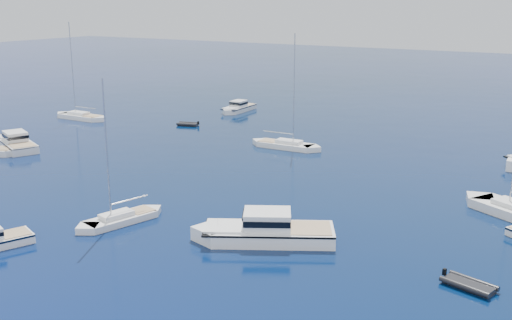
{
  "coord_description": "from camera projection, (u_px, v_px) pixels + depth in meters",
  "views": [
    {
      "loc": [
        31.64,
        -23.97,
        18.12
      ],
      "look_at": [
        0.61,
        27.61,
        2.2
      ],
      "focal_mm": 42.97,
      "sensor_mm": 36.0,
      "label": 1
    }
  ],
  "objects": [
    {
      "name": "sailboat_fore",
      "position": [
        121.0,
        222.0,
        51.12
      ],
      "size": [
        4.37,
        8.88,
        12.63
      ],
      "primitive_type": null,
      "rotation": [
        0.0,
        0.0,
        2.88
      ],
      "color": "silver",
      "rests_on": "ground"
    },
    {
      "name": "tender_grey_near",
      "position": [
        469.0,
        288.0,
        39.58
      ],
      "size": [
        3.96,
        2.86,
        0.95
      ],
      "primitive_type": null,
      "rotation": [
        0.0,
        0.0,
        4.44
      ],
      "color": "black",
      "rests_on": "ground"
    },
    {
      "name": "motor_cruiser_horizon",
      "position": [
        238.0,
        111.0,
        101.35
      ],
      "size": [
        2.98,
        8.85,
        2.3
      ],
      "primitive_type": null,
      "rotation": [
        0.0,
        0.0,
        3.18
      ],
      "color": "white",
      "rests_on": "ground"
    },
    {
      "name": "tender_grey_far",
      "position": [
        188.0,
        126.0,
        90.03
      ],
      "size": [
        3.62,
        2.66,
        0.95
      ],
      "primitive_type": null,
      "rotation": [
        0.0,
        0.0,
        1.86
      ],
      "color": "black",
      "rests_on": "ground"
    },
    {
      "name": "ground",
      "position": [
        32.0,
        283.0,
        40.26
      ],
      "size": [
        400.0,
        400.0,
        0.0
      ],
      "primitive_type": "plane",
      "color": "#081753",
      "rests_on": "ground"
    },
    {
      "name": "motor_cruiser_centre",
      "position": [
        264.0,
        241.0,
        47.22
      ],
      "size": [
        12.16,
        8.91,
        3.12
      ],
      "primitive_type": null,
      "rotation": [
        0.0,
        0.0,
        2.07
      ],
      "color": "white",
      "rests_on": "ground"
    },
    {
      "name": "sailboat_centre",
      "position": [
        286.0,
        148.0,
        76.63
      ],
      "size": [
        10.07,
        2.97,
        14.66
      ],
      "primitive_type": null,
      "rotation": [
        0.0,
        0.0,
        4.75
      ],
      "color": "white",
      "rests_on": "ground"
    },
    {
      "name": "sailboat_far_l",
      "position": [
        81.0,
        119.0,
        95.06
      ],
      "size": [
        10.42,
        2.82,
        15.28
      ],
      "primitive_type": null,
      "rotation": [
        0.0,
        0.0,
        1.58
      ],
      "color": "white",
      "rests_on": "ground"
    },
    {
      "name": "motor_cruiser_far_l",
      "position": [
        16.0,
        148.0,
        76.56
      ],
      "size": [
        10.88,
        7.18,
        2.75
      ],
      "primitive_type": null,
      "rotation": [
        0.0,
        0.0,
        1.15
      ],
      "color": "silver",
      "rests_on": "ground"
    }
  ]
}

